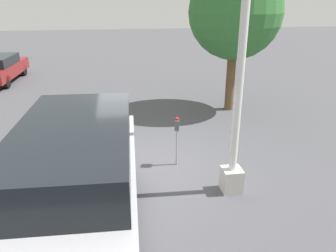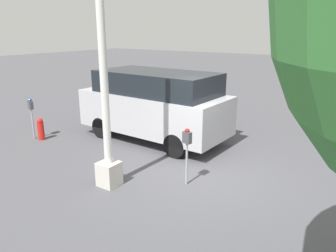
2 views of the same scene
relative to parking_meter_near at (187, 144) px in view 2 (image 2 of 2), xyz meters
The scene contains 6 objects.
ground_plane 1.18m from the parking_meter_near, 95.93° to the right, with size 80.00×80.00×0.00m, color #4C4C51.
parking_meter_near is the anchor object (origin of this frame).
parking_meter_far 5.75m from the parking_meter_near, ahead, with size 0.22×0.15×1.32m.
lamp_post 1.89m from the parking_meter_near, 35.27° to the left, with size 0.44×0.44×5.19m.
parked_van 3.32m from the parking_meter_near, 41.33° to the right, with size 4.78×2.19×2.17m.
fire_hydrant 5.51m from the parking_meter_near, ahead, with size 0.20×0.20×0.71m.
Camera 2 is at (-3.39, 6.51, 3.39)m, focal length 35.00 mm.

